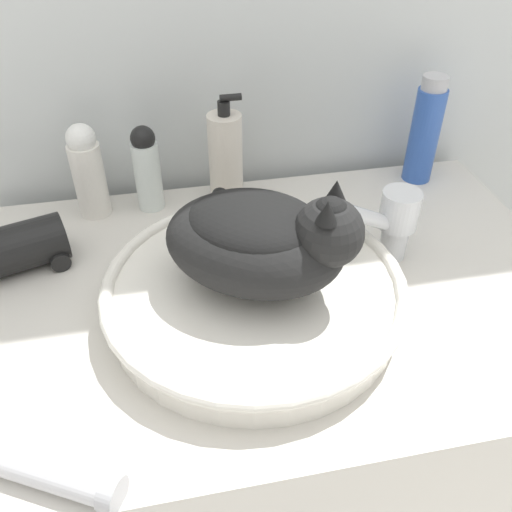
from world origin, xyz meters
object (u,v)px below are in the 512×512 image
object	(u,v)px
lotion_bottle_white	(88,171)
cat	(261,237)
faucet	(392,219)
hair_dryer	(21,248)
deodorant_stick	(147,168)
cream_tube	(57,476)
soap_pump_bottle	(226,157)
shampoo_bottle_tall	(425,132)

from	to	relation	value
lotion_bottle_white	cat	bearing A→B (deg)	-51.79
faucet	hair_dryer	distance (m)	0.59
faucet	hair_dryer	size ratio (longest dim) A/B	0.97
lotion_bottle_white	deodorant_stick	bearing A→B (deg)	0.00
cat	cream_tube	xyz separation A→B (m)	(-0.27, -0.23, -0.11)
deodorant_stick	cat	bearing A→B (deg)	-65.25
faucet	deodorant_stick	bearing A→B (deg)	-49.81
faucet	lotion_bottle_white	xyz separation A→B (m)	(-0.48, 0.23, 0.01)
lotion_bottle_white	hair_dryer	size ratio (longest dim) A/B	1.03
cat	soap_pump_bottle	distance (m)	0.32
faucet	cream_tube	distance (m)	0.59
faucet	deodorant_stick	size ratio (longest dim) A/B	1.02
cat	faucet	world-z (taller)	cat
lotion_bottle_white	cream_tube	xyz separation A→B (m)	(-0.02, -0.54, -0.07)
cat	lotion_bottle_white	bearing A→B (deg)	158.10
cat	soap_pump_bottle	size ratio (longest dim) A/B	1.71
cat	cream_tube	bearing A→B (deg)	-110.14
shampoo_bottle_tall	cream_tube	distance (m)	0.86
cat	cream_tube	size ratio (longest dim) A/B	2.28
shampoo_bottle_tall	lotion_bottle_white	distance (m)	0.64
faucet	shampoo_bottle_tall	bearing A→B (deg)	-142.03
shampoo_bottle_tall	lotion_bottle_white	world-z (taller)	shampoo_bottle_tall
cat	deodorant_stick	world-z (taller)	cat
cat	soap_pump_bottle	xyz separation A→B (m)	(-0.00, 0.31, -0.04)
lotion_bottle_white	deodorant_stick	distance (m)	0.10
soap_pump_bottle	hair_dryer	size ratio (longest dim) A/B	1.22
cat	deodorant_stick	size ratio (longest dim) A/B	2.18
deodorant_stick	shampoo_bottle_tall	bearing A→B (deg)	-0.00
shampoo_bottle_tall	deodorant_stick	world-z (taller)	shampoo_bottle_tall
soap_pump_bottle	shampoo_bottle_tall	distance (m)	0.39
cream_tube	deodorant_stick	bearing A→B (deg)	76.88
shampoo_bottle_tall	hair_dryer	xyz separation A→B (m)	(-0.74, -0.14, -0.07)
faucet	hair_dryer	world-z (taller)	faucet
faucet	lotion_bottle_white	bearing A→B (deg)	-43.90
cat	faucet	xyz separation A→B (m)	(0.23, 0.08, -0.05)
deodorant_stick	hair_dryer	bearing A→B (deg)	-146.28
faucet	deodorant_stick	distance (m)	0.44
shampoo_bottle_tall	deodorant_stick	size ratio (longest dim) A/B	1.30
shampoo_bottle_tall	soap_pump_bottle	bearing A→B (deg)	180.00
soap_pump_bottle	deodorant_stick	xyz separation A→B (m)	(-0.14, 0.00, -0.01)
cat	lotion_bottle_white	xyz separation A→B (m)	(-0.25, 0.31, -0.04)
cat	cream_tube	distance (m)	0.37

